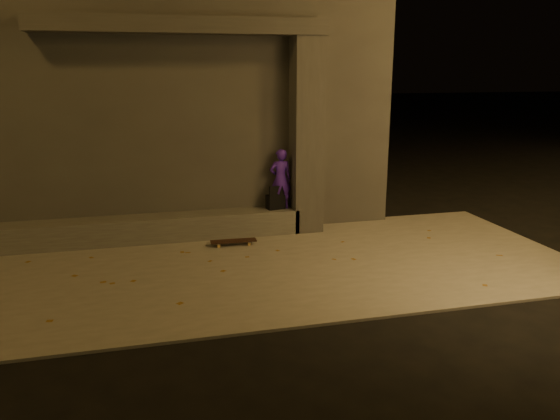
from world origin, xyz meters
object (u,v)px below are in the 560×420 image
object	(u,v)px
skateboarder	(281,179)
skateboard	(233,241)
column	(306,137)
backpack	(275,201)

from	to	relation	value
skateboarder	skateboard	distance (m)	1.54
column	backpack	bearing A→B (deg)	-180.00
skateboard	column	bearing A→B (deg)	25.03
backpack	column	bearing A→B (deg)	-9.99
column	skateboard	world-z (taller)	column
skateboarder	skateboard	size ratio (longest dim) A/B	1.40
skateboarder	skateboard	world-z (taller)	skateboarder
backpack	skateboarder	bearing A→B (deg)	-9.99
skateboard	skateboarder	bearing A→B (deg)	34.33
backpack	skateboard	size ratio (longest dim) A/B	0.56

